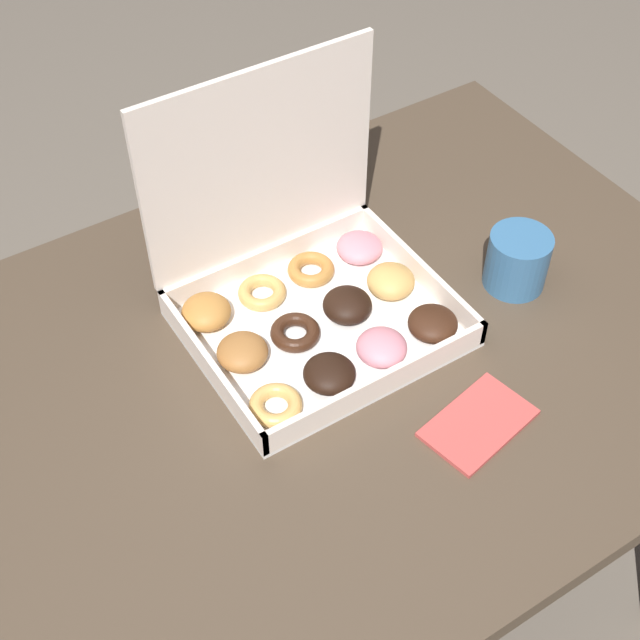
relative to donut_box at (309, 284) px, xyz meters
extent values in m
plane|color=#6B6054|center=(-0.01, -0.08, -0.80)|extent=(8.00, 8.00, 0.00)
cube|color=#4C3D2D|center=(-0.01, -0.08, -0.07)|extent=(1.12, 0.80, 0.03)
cylinder|color=#4C3D2D|center=(0.50, 0.28, -0.44)|extent=(0.06, 0.06, 0.72)
cube|color=white|center=(0.00, -0.03, -0.05)|extent=(0.33, 0.28, 0.01)
cube|color=silver|center=(0.00, -0.17, -0.03)|extent=(0.33, 0.01, 0.04)
cube|color=silver|center=(0.00, 0.10, -0.03)|extent=(0.33, 0.01, 0.04)
cube|color=silver|center=(-0.16, -0.03, -0.03)|extent=(0.01, 0.28, 0.04)
cube|color=silver|center=(0.16, -0.03, -0.03)|extent=(0.01, 0.28, 0.04)
cube|color=silver|center=(0.00, 0.11, 0.12)|extent=(0.33, 0.01, 0.27)
torus|color=tan|center=(-0.12, -0.12, -0.04)|extent=(0.07, 0.07, 0.02)
ellipsoid|color=black|center=(-0.04, -0.12, -0.03)|extent=(0.07, 0.07, 0.03)
ellipsoid|color=pink|center=(0.04, -0.12, -0.03)|extent=(0.07, 0.07, 0.03)
ellipsoid|color=#381E11|center=(0.12, -0.12, -0.03)|extent=(0.07, 0.07, 0.03)
ellipsoid|color=#9E6633|center=(-0.12, -0.03, -0.03)|extent=(0.07, 0.07, 0.03)
torus|color=#381E11|center=(-0.04, -0.03, -0.04)|extent=(0.07, 0.07, 0.02)
ellipsoid|color=black|center=(0.04, -0.03, -0.03)|extent=(0.07, 0.07, 0.04)
ellipsoid|color=tan|center=(0.11, -0.03, -0.03)|extent=(0.07, 0.07, 0.04)
ellipsoid|color=#B77A38|center=(-0.12, 0.05, -0.03)|extent=(0.07, 0.07, 0.04)
torus|color=tan|center=(-0.04, 0.06, -0.04)|extent=(0.07, 0.07, 0.02)
torus|color=#B77A38|center=(0.04, 0.06, -0.04)|extent=(0.07, 0.07, 0.02)
ellipsoid|color=pink|center=(0.12, 0.05, -0.03)|extent=(0.07, 0.07, 0.03)
cylinder|color=teal|center=(0.27, -0.10, -0.01)|extent=(0.08, 0.08, 0.08)
cylinder|color=black|center=(0.27, -0.10, 0.02)|extent=(0.07, 0.07, 0.01)
cube|color=#CC4C47|center=(0.07, -0.26, -0.05)|extent=(0.15, 0.11, 0.01)
camera|label=1|loc=(-0.42, -0.70, 0.81)|focal=50.00mm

